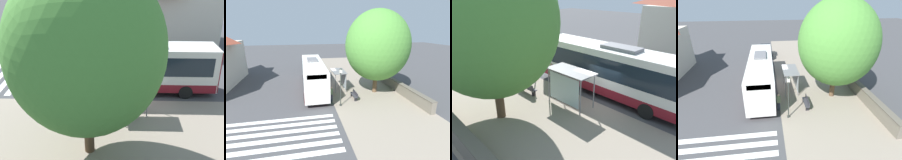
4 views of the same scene
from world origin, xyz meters
The scene contains 11 objects.
ground_plane centered at (0.00, 0.00, 0.00)m, with size 120.00×120.00×0.00m, color #424244.
sidewalk_plaza centered at (-4.50, 0.00, 0.01)m, with size 9.00×44.00×0.02m.
crosswalk_stripes centered at (5.00, 10.55, 0.00)m, with size 9.00×5.25×0.01m.
stone_wall centered at (-8.55, 0.00, 0.64)m, with size 0.60×20.00×1.28m.
bus centered at (1.70, 0.57, 1.96)m, with size 2.67×11.96×3.80m.
bus_shelter centered at (-1.59, 1.34, 2.03)m, with size 1.60×3.22×2.46m.
pedestrian centered at (0.12, 5.08, 1.01)m, with size 0.34×0.23×1.71m.
bench centered at (-2.55, 4.83, 0.48)m, with size 0.40×1.85×0.88m.
street_lamp_near centered at (-0.64, 6.32, 2.38)m, with size 0.28×0.28×4.00m.
shade_tree centered at (-5.65, 3.21, 5.68)m, with size 7.42×7.42×9.77m.
parked_car_behind_bus centered at (1.20, -10.76, 0.99)m, with size 1.95×4.44×2.05m.
Camera 2 is at (2.95, 22.37, 7.80)m, focal length 28.00 mm.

